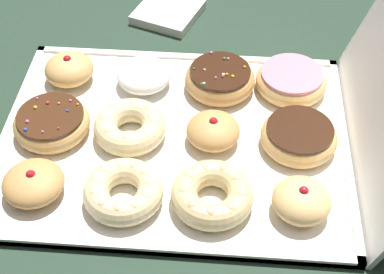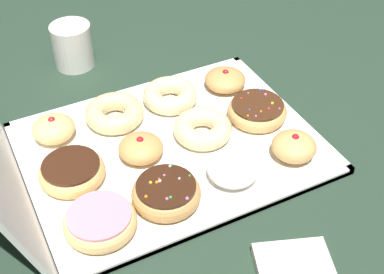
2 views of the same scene
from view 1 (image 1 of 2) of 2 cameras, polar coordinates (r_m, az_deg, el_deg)
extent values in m
plane|color=#233828|center=(0.90, -1.79, -0.54)|extent=(3.00, 3.00, 0.00)
cube|color=white|center=(0.89, -1.80, -0.32)|extent=(0.41, 0.54, 0.01)
cube|color=white|center=(0.95, -17.78, 0.70)|extent=(0.41, 0.01, 0.01)
cube|color=white|center=(0.91, 14.95, -1.14)|extent=(0.41, 0.01, 0.01)
cube|color=white|center=(1.04, -0.69, 7.84)|extent=(0.01, 0.54, 0.01)
cube|color=white|center=(0.77, -3.32, -11.11)|extent=(0.01, 0.54, 0.01)
ellipsoid|color=tan|center=(1.00, -12.16, 6.62)|extent=(0.08, 0.08, 0.05)
sphere|color=#B21923|center=(0.98, -12.35, 7.56)|extent=(0.01, 0.01, 0.01)
torus|color=tan|center=(0.91, -13.82, 1.28)|extent=(0.12, 0.12, 0.03)
cylinder|color=#472816|center=(0.90, -13.99, 2.00)|extent=(0.10, 0.10, 0.01)
sphere|color=red|center=(0.92, -14.22, 3.31)|extent=(0.01, 0.01, 0.01)
sphere|color=pink|center=(0.92, -12.03, 3.56)|extent=(0.00, 0.00, 0.00)
sphere|color=orange|center=(0.91, -13.15, 3.27)|extent=(0.00, 0.00, 0.00)
sphere|color=red|center=(0.87, -13.18, 0.84)|extent=(0.00, 0.00, 0.00)
sphere|color=pink|center=(0.90, -16.12, 1.49)|extent=(0.01, 0.01, 0.01)
sphere|color=orange|center=(0.91, -11.35, 3.20)|extent=(0.00, 0.00, 0.00)
sphere|color=pink|center=(0.88, -14.68, 0.50)|extent=(0.00, 0.00, 0.00)
sphere|color=pink|center=(0.93, -15.20, 3.73)|extent=(0.00, 0.00, 0.00)
sphere|color=yellow|center=(0.92, -15.36, 2.84)|extent=(0.01, 0.01, 0.01)
sphere|color=blue|center=(0.90, -12.33, 2.57)|extent=(0.00, 0.00, 0.00)
sphere|color=blue|center=(0.89, -16.28, 0.70)|extent=(0.01, 0.01, 0.01)
ellipsoid|color=tan|center=(0.83, -15.55, -4.45)|extent=(0.09, 0.09, 0.04)
sphere|color=#B21923|center=(0.82, -15.80, -3.66)|extent=(0.01, 0.01, 0.01)
ellipsoid|color=white|center=(0.97, -4.81, 6.16)|extent=(0.09, 0.09, 0.04)
torus|color=beige|center=(0.89, -6.20, 1.05)|extent=(0.11, 0.11, 0.04)
sphere|color=beige|center=(0.85, -6.63, -0.24)|extent=(0.02, 0.02, 0.02)
sphere|color=beige|center=(0.86, -4.78, 0.19)|extent=(0.02, 0.02, 0.02)
sphere|color=beige|center=(0.87, -3.83, 1.40)|extent=(0.02, 0.02, 0.02)
sphere|color=beige|center=(0.89, -4.32, 2.64)|extent=(0.02, 0.02, 0.02)
sphere|color=beige|center=(0.90, -5.89, 3.20)|extent=(0.02, 0.02, 0.02)
sphere|color=beige|center=(0.90, -7.65, 2.80)|extent=(0.02, 0.02, 0.02)
sphere|color=beige|center=(0.88, -8.64, 1.66)|extent=(0.02, 0.02, 0.02)
sphere|color=beige|center=(0.86, -8.25, 0.39)|extent=(0.02, 0.02, 0.02)
torus|color=beige|center=(0.80, -6.86, -5.42)|extent=(0.11, 0.11, 0.04)
sphere|color=beige|center=(0.77, -7.38, -7.16)|extent=(0.02, 0.02, 0.02)
sphere|color=beige|center=(0.77, -5.80, -6.92)|extent=(0.02, 0.02, 0.02)
sphere|color=beige|center=(0.78, -4.60, -6.05)|extent=(0.02, 0.02, 0.02)
sphere|color=beige|center=(0.79, -4.17, -4.85)|extent=(0.02, 0.02, 0.02)
sphere|color=beige|center=(0.81, -4.63, -3.73)|extent=(0.02, 0.02, 0.02)
sphere|color=beige|center=(0.82, -5.77, -3.03)|extent=(0.02, 0.02, 0.02)
sphere|color=beige|center=(0.82, -7.25, -2.93)|extent=(0.02, 0.02, 0.02)
sphere|color=beige|center=(0.81, -8.63, -3.46)|extent=(0.02, 0.02, 0.02)
sphere|color=beige|center=(0.80, -9.51, -4.47)|extent=(0.02, 0.02, 0.02)
sphere|color=beige|center=(0.79, -9.58, -5.67)|extent=(0.02, 0.02, 0.02)
sphere|color=beige|center=(0.78, -8.80, -6.68)|extent=(0.02, 0.02, 0.02)
torus|color=tan|center=(0.96, 2.80, 5.73)|extent=(0.12, 0.12, 0.04)
cylinder|color=#381E11|center=(0.95, 2.84, 6.54)|extent=(0.10, 0.10, 0.01)
sphere|color=pink|center=(0.98, 1.93, 8.39)|extent=(0.01, 0.01, 0.01)
sphere|color=yellow|center=(0.94, 4.08, 6.05)|extent=(0.01, 0.01, 0.01)
sphere|color=pink|center=(0.97, 3.62, 7.79)|extent=(0.01, 0.01, 0.01)
sphere|color=white|center=(0.95, 1.26, 6.72)|extent=(0.00, 0.00, 0.00)
sphere|color=orange|center=(0.94, 3.50, 6.24)|extent=(0.01, 0.01, 0.01)
sphere|color=orange|center=(0.96, 5.27, 6.96)|extent=(0.01, 0.01, 0.01)
sphere|color=red|center=(0.93, 3.08, 6.03)|extent=(0.00, 0.00, 0.00)
sphere|color=green|center=(0.92, 1.01, 5.31)|extent=(0.01, 0.01, 0.01)
sphere|color=white|center=(0.92, 1.22, 5.36)|extent=(0.00, 0.00, 0.00)
sphere|color=green|center=(0.95, 0.17, 6.84)|extent=(0.00, 0.00, 0.00)
sphere|color=white|center=(0.94, 3.14, 6.23)|extent=(0.01, 0.01, 0.01)
sphere|color=pink|center=(0.93, 2.38, 5.93)|extent=(0.00, 0.00, 0.00)
sphere|color=green|center=(0.97, 3.24, 7.81)|extent=(0.01, 0.01, 0.01)
ellipsoid|color=tan|center=(0.87, 2.11, 0.56)|extent=(0.08, 0.08, 0.04)
sphere|color=#B21923|center=(0.86, 2.15, 1.45)|extent=(0.01, 0.01, 0.01)
torus|color=#EACC8C|center=(0.79, 2.04, -5.77)|extent=(0.12, 0.12, 0.04)
sphere|color=#EACC8C|center=(0.76, 1.91, -7.61)|extent=(0.02, 0.02, 0.02)
sphere|color=#EACC8C|center=(0.77, 3.84, -7.16)|extent=(0.02, 0.02, 0.02)
sphere|color=#EACC8C|center=(0.78, 4.88, -5.85)|extent=(0.02, 0.02, 0.02)
sphere|color=#EACC8C|center=(0.80, 4.58, -4.33)|extent=(0.02, 0.02, 0.02)
sphere|color=#EACC8C|center=(0.81, 3.15, -3.31)|extent=(0.02, 0.02, 0.02)
sphere|color=#EACC8C|center=(0.81, 1.25, -3.20)|extent=(0.02, 0.02, 0.02)
sphere|color=#EACC8C|center=(0.80, -0.30, -4.05)|extent=(0.02, 0.02, 0.02)
sphere|color=#EACC8C|center=(0.78, -0.80, -5.52)|extent=(0.02, 0.02, 0.02)
sphere|color=#EACC8C|center=(0.77, 0.05, -6.94)|extent=(0.02, 0.02, 0.02)
torus|color=#E5B770|center=(0.97, 9.86, 5.49)|extent=(0.12, 0.12, 0.03)
cylinder|color=pink|center=(0.96, 9.98, 6.23)|extent=(0.10, 0.10, 0.01)
torus|color=tan|center=(0.88, 10.61, -0.16)|extent=(0.12, 0.12, 0.03)
cylinder|color=#381E11|center=(0.87, 10.75, 0.59)|extent=(0.10, 0.10, 0.01)
ellipsoid|color=#E5B770|center=(0.80, 10.88, -6.25)|extent=(0.08, 0.08, 0.05)
sphere|color=#B21923|center=(0.78, 11.08, -5.33)|extent=(0.01, 0.01, 0.01)
cube|color=white|center=(1.16, -2.42, 12.33)|extent=(0.15, 0.15, 0.02)
camera|label=2|loc=(1.31, 20.91, 45.69)|focal=49.78mm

